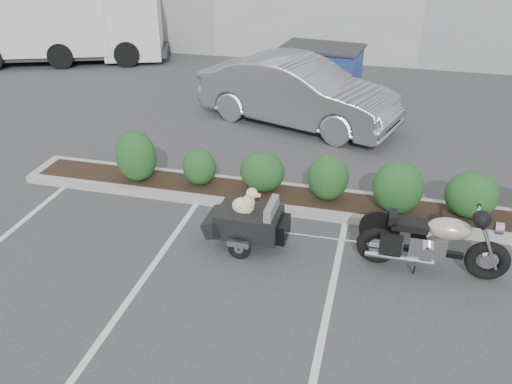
% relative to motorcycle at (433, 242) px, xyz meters
% --- Properties ---
extents(ground, '(90.00, 90.00, 0.00)m').
position_rel_motorcycle_xyz_m(ground, '(-2.53, -0.68, -0.50)').
color(ground, '#38383A').
rests_on(ground, ground).
extents(planter_kerb, '(12.00, 1.00, 0.15)m').
position_rel_motorcycle_xyz_m(planter_kerb, '(-1.53, 1.52, -0.43)').
color(planter_kerb, '#9E9E93').
rests_on(planter_kerb, ground).
extents(motorcycle, '(2.19, 0.74, 1.26)m').
position_rel_motorcycle_xyz_m(motorcycle, '(0.00, 0.00, 0.00)').
color(motorcycle, black).
rests_on(motorcycle, ground).
extents(pet_trailer, '(1.74, 0.97, 1.04)m').
position_rel_motorcycle_xyz_m(pet_trailer, '(-2.78, 0.02, -0.06)').
color(pet_trailer, black).
rests_on(pet_trailer, ground).
extents(sedan, '(5.16, 3.13, 1.61)m').
position_rel_motorcycle_xyz_m(sedan, '(-2.99, 5.49, 0.30)').
color(sedan, '#A8A9B0').
rests_on(sedan, ground).
extents(dumpster, '(2.31, 1.72, 1.41)m').
position_rel_motorcycle_xyz_m(dumpster, '(-2.75, 7.70, 0.21)').
color(dumpster, navy).
rests_on(dumpster, ground).
extents(delivery_truck, '(6.76, 4.11, 2.95)m').
position_rel_motorcycle_xyz_m(delivery_truck, '(-11.56, 9.51, 0.91)').
color(delivery_truck, silver).
rests_on(delivery_truck, ground).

